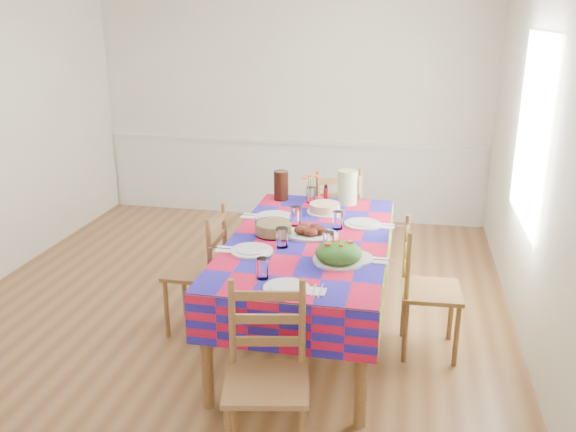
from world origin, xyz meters
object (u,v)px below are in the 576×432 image
Objects in this scene: green_pitcher at (348,187)px; chair_right at (425,290)px; chair_far at (334,220)px; chair_left at (201,271)px; meat_platter at (310,232)px; chair_near at (267,378)px; tea_pitcher at (281,185)px; dining_table at (309,250)px.

chair_right is at bearing -53.33° from green_pitcher.
chair_far is 1.06× the size of chair_left.
meat_platter is at bearing 83.93° from chair_right.
tea_pitcher is at bearing 89.02° from chair_near.
chair_near is 1.03× the size of chair_right.
meat_platter is 1.41× the size of green_pitcher.
chair_far reaches higher than chair_right.
dining_table is 2.04× the size of chair_far.
chair_left is at bearing 87.04° from chair_right.
chair_left is at bearing -179.98° from dining_table.
green_pitcher reaches higher than dining_table.
chair_left is at bearing -116.23° from tea_pitcher.
chair_left is at bearing 111.13° from chair_near.
tea_pitcher is at bearing 115.20° from meat_platter.
dining_table is 2.08× the size of chair_near.
chair_far is (0.03, 2.61, 0.01)m from chair_near.
chair_far reaches higher than chair_near.
green_pitcher is 1.14× the size of tea_pitcher.
chair_far is at bearing 78.45° from chair_near.
green_pitcher is 1.41m from chair_left.
chair_left is (-0.43, -0.88, -0.46)m from tea_pitcher.
dining_table is 0.86m from chair_left.
chair_left is 1.65m from chair_right.
meat_platter is 1.31m from chair_far.
tea_pitcher reaches higher than dining_table.
dining_table is 2.15× the size of chair_right.
chair_left reaches higher than meat_platter.
dining_table is 7.26× the size of green_pitcher.
chair_right is at bearing 46.33° from chair_near.
chair_near reaches higher than chair_left.
chair_near is at bearing 32.45° from chair_left.
chair_far is at bearing 46.08° from tea_pitcher.
tea_pitcher is 2.26m from chair_near.
chair_near is (-0.01, -1.35, -0.35)m from meat_platter.
green_pitcher is (0.17, 0.83, 0.11)m from meat_platter.
meat_platter is 0.93m from tea_pitcher.
green_pitcher reaches higher than tea_pitcher.
meat_platter is at bearing 78.68° from chair_near.
meat_platter is 0.42× the size of chair_left.
green_pitcher reaches higher than chair_far.
chair_near reaches higher than dining_table.
chair_far is 1.54m from chair_right.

